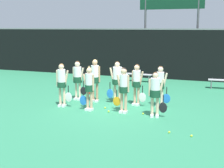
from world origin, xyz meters
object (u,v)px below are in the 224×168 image
object	(u,v)px
player_5	(95,77)
tennis_ball_1	(191,136)
player_0	(62,82)
player_4	(78,77)
player_6	(117,78)
tennis_ball_3	(143,114)
tennis_ball_5	(169,132)
tennis_ball_6	(105,108)
player_8	(160,83)
player_7	(137,81)
player_3	(155,91)
player_2	(124,86)
bench_far	(138,75)
player_1	(89,86)
tennis_ball_0	(68,98)
tennis_ball_2	(88,99)
tennis_ball_4	(109,111)
scoreboard	(171,4)

from	to	relation	value
player_5	tennis_ball_1	xyz separation A→B (m)	(4.31, -2.99, -1.03)
player_0	tennis_ball_1	size ratio (longest dim) A/B	25.34
player_4	player_5	bearing A→B (deg)	-1.18
player_6	tennis_ball_3	world-z (taller)	player_6
player_6	tennis_ball_1	distance (m)	4.69
player_4	tennis_ball_5	size ratio (longest dim) A/B	25.61
player_4	tennis_ball_6	distance (m)	2.15
player_0	player_8	distance (m)	3.87
player_0	player_7	distance (m)	2.97
player_3	player_4	xyz separation A→B (m)	(-3.69, 1.42, 0.07)
player_2	player_3	distance (m)	1.21
bench_far	player_1	world-z (taller)	player_1
tennis_ball_0	tennis_ball_6	xyz separation A→B (m)	(2.15, -0.95, 0.00)
player_6	tennis_ball_5	distance (m)	4.17
tennis_ball_6	player_7	bearing A→B (deg)	42.75
player_7	tennis_ball_1	bearing A→B (deg)	-39.53
player_6	tennis_ball_5	xyz separation A→B (m)	(2.70, -3.02, -1.00)
player_4	player_6	bearing A→B (deg)	4.93
tennis_ball_3	tennis_ball_6	bearing A→B (deg)	169.84
player_8	tennis_ball_1	distance (m)	3.57
player_0	tennis_ball_2	world-z (taller)	player_0
tennis_ball_4	tennis_ball_6	bearing A→B (deg)	125.13
player_2	tennis_ball_3	world-z (taller)	player_2
bench_far	tennis_ball_2	bearing A→B (deg)	-96.65
tennis_ball_1	tennis_ball_6	bearing A→B (deg)	149.37
player_2	tennis_ball_2	size ratio (longest dim) A/B	24.58
player_0	player_2	size ratio (longest dim) A/B	1.02
scoreboard	player_1	bearing A→B (deg)	-97.92
tennis_ball_4	tennis_ball_5	world-z (taller)	tennis_ball_4
tennis_ball_2	tennis_ball_4	world-z (taller)	tennis_ball_4
tennis_ball_3	tennis_ball_5	distance (m)	2.09
player_1	player_2	distance (m)	1.33
player_6	tennis_ball_4	xyz separation A→B (m)	(0.19, -1.50, -0.99)
player_2	player_8	world-z (taller)	player_2
scoreboard	tennis_ball_5	bearing A→B (deg)	-80.04
player_6	player_8	distance (m)	1.81
scoreboard	player_2	distance (m)	10.15
player_0	tennis_ball_3	world-z (taller)	player_0
player_2	player_3	xyz separation A→B (m)	(1.20, -0.12, -0.05)
player_8	player_1	bearing A→B (deg)	-150.98
tennis_ball_4	player_2	bearing A→B (deg)	14.03
player_6	tennis_ball_0	xyz separation A→B (m)	(-2.27, -0.10, -1.00)
player_0	player_1	world-z (taller)	player_0
player_0	tennis_ball_5	xyz separation A→B (m)	(4.54, -1.70, -0.98)
tennis_ball_0	tennis_ball_6	distance (m)	2.35
scoreboard	player_6	world-z (taller)	scoreboard
player_2	tennis_ball_4	bearing A→B (deg)	-164.29
player_8	player_2	bearing A→B (deg)	-131.10
tennis_ball_0	player_1	bearing A→B (deg)	-39.58
player_4	player_7	xyz separation A→B (m)	(2.65, -0.06, -0.03)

